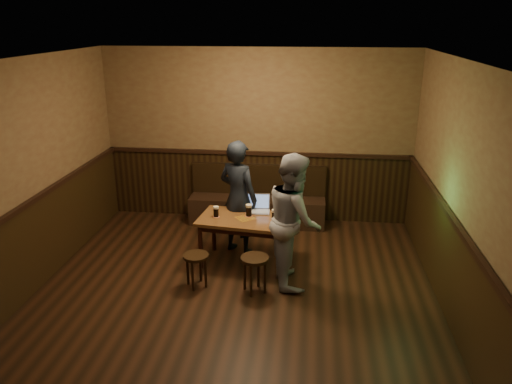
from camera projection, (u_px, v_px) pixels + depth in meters
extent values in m
cube|color=black|center=(228.00, 315.00, 5.74)|extent=(5.00, 6.00, 0.02)
cube|color=beige|center=(223.00, 63.00, 4.80)|extent=(5.00, 6.00, 0.02)
cube|color=olive|center=(257.00, 136.00, 8.09)|extent=(5.00, 0.02, 2.80)
cube|color=olive|center=(3.00, 191.00, 5.54)|extent=(0.02, 6.00, 2.80)
cube|color=olive|center=(473.00, 210.00, 5.00)|extent=(0.02, 6.00, 2.80)
cube|color=black|center=(257.00, 186.00, 8.34)|extent=(4.98, 0.04, 1.10)
cube|color=black|center=(18.00, 260.00, 5.82)|extent=(0.04, 5.98, 1.10)
cube|color=black|center=(458.00, 284.00, 5.28)|extent=(0.04, 5.98, 1.10)
cube|color=black|center=(257.00, 153.00, 8.12)|extent=(4.98, 0.06, 0.06)
cube|color=black|center=(12.00, 214.00, 5.62)|extent=(0.06, 5.98, 0.06)
cube|color=black|center=(463.00, 234.00, 5.10)|extent=(0.06, 5.98, 0.06)
cube|color=black|center=(257.00, 210.00, 8.20)|extent=(2.20, 0.50, 0.45)
cube|color=black|center=(259.00, 179.00, 8.23)|extent=(2.20, 0.10, 0.50)
cube|color=#4F2C16|center=(245.00, 220.00, 6.72)|extent=(1.32, 0.86, 0.04)
cube|color=black|center=(245.00, 224.00, 6.75)|extent=(1.20, 0.74, 0.07)
cube|color=maroon|center=(245.00, 218.00, 6.72)|extent=(0.32, 0.32, 0.00)
cylinder|color=black|center=(201.00, 247.00, 6.70)|extent=(0.06, 0.06, 0.62)
cylinder|color=black|center=(214.00, 230.00, 7.22)|extent=(0.06, 0.06, 0.62)
cylinder|color=black|center=(281.00, 255.00, 6.45)|extent=(0.06, 0.06, 0.62)
cylinder|color=black|center=(289.00, 238.00, 6.97)|extent=(0.06, 0.06, 0.62)
cylinder|color=black|center=(196.00, 256.00, 6.20)|extent=(0.38, 0.38, 0.04)
cylinder|color=black|center=(206.00, 272.00, 6.24)|extent=(0.03, 0.03, 0.42)
cylinder|color=black|center=(200.00, 267.00, 6.38)|extent=(0.03, 0.03, 0.42)
cylinder|color=black|center=(188.00, 270.00, 6.31)|extent=(0.03, 0.03, 0.42)
cylinder|color=black|center=(193.00, 275.00, 6.16)|extent=(0.03, 0.03, 0.42)
cylinder|color=black|center=(255.00, 259.00, 6.06)|extent=(0.42, 0.42, 0.04)
cylinder|color=black|center=(265.00, 277.00, 6.09)|extent=(0.04, 0.04, 0.45)
cylinder|color=black|center=(258.00, 270.00, 6.25)|extent=(0.04, 0.04, 0.45)
cylinder|color=black|center=(245.00, 273.00, 6.18)|extent=(0.04, 0.04, 0.45)
cylinder|color=black|center=(251.00, 280.00, 6.02)|extent=(0.04, 0.04, 0.45)
cylinder|color=#B53816|center=(216.00, 217.00, 6.76)|extent=(0.10, 0.10, 0.00)
cylinder|color=silver|center=(216.00, 216.00, 6.76)|extent=(0.08, 0.08, 0.00)
cylinder|color=black|center=(216.00, 212.00, 6.74)|extent=(0.07, 0.07, 0.12)
cylinder|color=beige|center=(216.00, 207.00, 6.71)|extent=(0.08, 0.08, 0.03)
cylinder|color=#B53816|center=(249.00, 216.00, 6.78)|extent=(0.11, 0.11, 0.00)
cylinder|color=silver|center=(249.00, 216.00, 6.78)|extent=(0.09, 0.09, 0.00)
cylinder|color=black|center=(249.00, 211.00, 6.76)|extent=(0.08, 0.08, 0.13)
cylinder|color=beige|center=(249.00, 206.00, 6.73)|extent=(0.08, 0.08, 0.03)
cylinder|color=#B53816|center=(275.00, 221.00, 6.62)|extent=(0.11, 0.11, 0.00)
cylinder|color=silver|center=(275.00, 221.00, 6.62)|extent=(0.09, 0.09, 0.00)
cylinder|color=black|center=(275.00, 216.00, 6.59)|extent=(0.08, 0.08, 0.13)
cylinder|color=beige|center=(275.00, 210.00, 6.57)|extent=(0.08, 0.08, 0.03)
cube|color=silver|center=(258.00, 212.00, 6.92)|extent=(0.34, 0.24, 0.02)
cube|color=#B2B2B7|center=(258.00, 211.00, 6.91)|extent=(0.30, 0.19, 0.00)
cube|color=silver|center=(258.00, 201.00, 6.98)|extent=(0.33, 0.08, 0.21)
cube|color=#617CB4|center=(258.00, 201.00, 6.97)|extent=(0.30, 0.06, 0.18)
cube|color=silver|center=(281.00, 227.00, 6.44)|extent=(0.23, 0.16, 0.00)
imported|color=black|center=(238.00, 198.00, 7.01)|extent=(0.72, 0.63, 1.65)
imported|color=#98989D|center=(294.00, 220.00, 6.19)|extent=(0.79, 0.93, 1.70)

